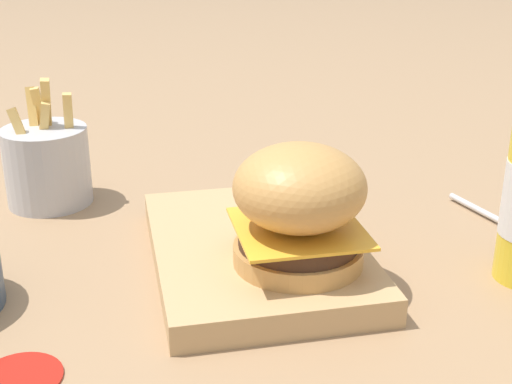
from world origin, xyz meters
name	(u,v)px	position (x,y,z in m)	size (l,w,h in m)	color
ground_plane	(207,294)	(0.00, 0.00, 0.00)	(6.00, 6.00, 0.00)	#9E7A56
serving_board	(256,251)	(-0.05, 0.06, 0.01)	(0.28, 0.20, 0.03)	tan
burger	(299,205)	(0.01, 0.08, 0.08)	(0.12, 0.12, 0.11)	tan
fries_basket	(47,164)	(-0.26, -0.15, 0.05)	(0.10, 0.10, 0.15)	#B7B7BC
ketchup_puddle	(19,377)	(0.10, -0.16, 0.00)	(0.07, 0.07, 0.00)	#B21E14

